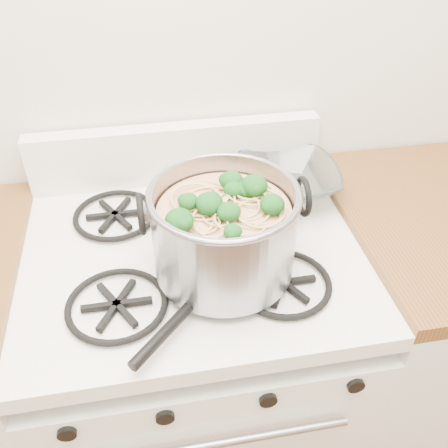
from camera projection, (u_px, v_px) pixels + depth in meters
gas_range at (199, 374)px, 1.42m from camera, size 0.76×0.66×0.92m
counter_left at (12, 396)px, 1.33m from camera, size 0.25×0.65×0.92m
stock_pot at (224, 232)px, 1.00m from camera, size 0.33×0.30×0.20m
spatula at (216, 278)px, 1.01m from camera, size 0.42×0.42×0.02m
glass_bowl at (286, 185)px, 1.28m from camera, size 0.11×0.11×0.03m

